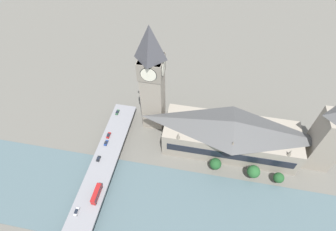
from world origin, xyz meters
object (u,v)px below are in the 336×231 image
(car_northbound_lead, at_px, (76,212))
(car_northbound_mid, at_px, (98,159))
(car_northbound_tail, at_px, (106,143))
(double_decker_bus_lead, at_px, (96,194))
(road_bridge, at_px, (93,191))
(victoria_tower, at_px, (329,138))
(car_southbound_extra, at_px, (117,112))
(parliament_hall, at_px, (231,135))
(clock_tower, at_px, (152,79))
(car_southbound_mid, at_px, (108,135))

(car_northbound_lead, bearing_deg, car_northbound_mid, 0.05)
(car_northbound_tail, bearing_deg, double_decker_bus_lead, -168.72)
(car_northbound_lead, distance_m, car_northbound_tail, 44.81)
(car_northbound_lead, bearing_deg, road_bridge, -15.49)
(victoria_tower, bearing_deg, car_southbound_extra, 85.53)
(victoria_tower, height_order, car_northbound_tail, victoria_tower)
(double_decker_bus_lead, distance_m, car_northbound_tail, 34.88)
(victoria_tower, relative_size, car_southbound_extra, 11.32)
(parliament_hall, relative_size, car_southbound_extra, 17.86)
(parliament_hall, relative_size, victoria_tower, 1.58)
(car_northbound_lead, height_order, car_northbound_tail, car_northbound_lead)
(clock_tower, height_order, car_northbound_mid, clock_tower)
(victoria_tower, relative_size, car_northbound_mid, 13.44)
(car_northbound_tail, bearing_deg, clock_tower, -41.63)
(double_decker_bus_lead, bearing_deg, car_northbound_tail, 11.28)
(victoria_tower, height_order, car_southbound_extra, victoria_tower)
(double_decker_bus_lead, distance_m, car_northbound_lead, 13.14)
(parliament_hall, xyz_separation_m, car_southbound_extra, (10.32, 78.04, -6.46))
(car_northbound_tail, xyz_separation_m, car_southbound_extra, (26.28, 0.90, -0.05))
(double_decker_bus_lead, bearing_deg, parliament_hall, -54.52)
(car_southbound_extra, bearing_deg, car_northbound_tail, -178.04)
(clock_tower, xyz_separation_m, car_northbound_mid, (-40.32, 25.93, -33.45))
(parliament_hall, bearing_deg, car_southbound_extra, 82.47)
(victoria_tower, relative_size, road_bridge, 0.40)
(road_bridge, height_order, car_northbound_tail, car_northbound_tail)
(clock_tower, xyz_separation_m, double_decker_bus_lead, (-62.54, 18.41, -31.56))
(car_southbound_extra, bearing_deg, parliament_hall, -97.53)
(road_bridge, bearing_deg, car_northbound_lead, 164.51)
(road_bridge, bearing_deg, car_southbound_extra, 3.85)
(car_northbound_tail, bearing_deg, car_southbound_mid, 4.08)
(victoria_tower, height_order, car_northbound_lead, victoria_tower)
(car_southbound_mid, bearing_deg, double_decker_bus_lead, -169.77)
(road_bridge, xyz_separation_m, car_northbound_tail, (31.56, 3.00, 1.90))
(road_bridge, height_order, double_decker_bus_lead, double_decker_bus_lead)
(parliament_hall, relative_size, car_northbound_lead, 17.93)
(car_southbound_mid, relative_size, car_southbound_extra, 1.02)
(victoria_tower, relative_size, car_southbound_mid, 11.12)
(parliament_hall, xyz_separation_m, car_southbound_mid, (-9.99, 77.56, -6.45))
(road_bridge, distance_m, car_southbound_mid, 37.74)
(parliament_hall, xyz_separation_m, road_bridge, (-47.53, 74.14, -8.31))
(parliament_hall, height_order, car_northbound_lead, parliament_hall)
(car_southbound_mid, bearing_deg, car_northbound_lead, 179.72)
(victoria_tower, distance_m, car_northbound_lead, 145.39)
(double_decker_bus_lead, bearing_deg, clock_tower, -16.40)
(parliament_hall, distance_m, double_decker_bus_lead, 86.48)
(parliament_hall, xyz_separation_m, car_northbound_lead, (-60.77, 77.81, -6.40))
(victoria_tower, height_order, road_bridge, victoria_tower)
(clock_tower, relative_size, road_bridge, 0.58)
(clock_tower, bearing_deg, car_northbound_mid, 147.26)
(car_northbound_mid, relative_size, car_southbound_mid, 0.83)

